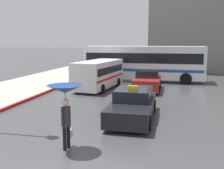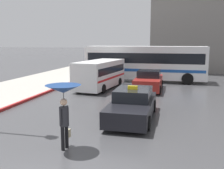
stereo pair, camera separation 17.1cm
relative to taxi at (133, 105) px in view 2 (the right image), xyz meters
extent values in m
cube|color=black|center=(0.00, -0.05, -0.13)|extent=(1.80, 4.66, 0.70)
cube|color=black|center=(0.00, 0.18, 0.48)|extent=(1.58, 2.10, 0.51)
cylinder|color=black|center=(0.85, -1.49, -0.34)|extent=(0.20, 0.60, 0.60)
cylinder|color=black|center=(-0.86, -1.49, -0.34)|extent=(0.20, 0.60, 0.60)
cylinder|color=black|center=(0.85, 1.39, -0.34)|extent=(0.20, 0.60, 0.60)
cylinder|color=black|center=(-0.86, 1.39, -0.34)|extent=(0.20, 0.60, 0.60)
cube|color=yellow|center=(0.00, -0.05, 0.82)|extent=(0.44, 0.16, 0.16)
cube|color=maroon|center=(0.01, 7.33, -0.08)|extent=(1.80, 4.18, 0.79)
cube|color=black|center=(0.01, 7.54, 0.56)|extent=(1.58, 1.88, 0.49)
cylinder|color=black|center=(0.87, 6.04, -0.34)|extent=(0.20, 0.60, 0.60)
cylinder|color=black|center=(-0.84, 6.04, -0.34)|extent=(0.20, 0.60, 0.60)
cylinder|color=black|center=(0.87, 8.63, -0.34)|extent=(0.20, 0.60, 0.60)
cylinder|color=black|center=(-0.84, 8.63, -0.34)|extent=(0.20, 0.60, 0.60)
cube|color=white|center=(-3.66, 7.29, 0.49)|extent=(2.73, 5.81, 1.94)
cube|color=black|center=(-3.66, 7.29, 0.83)|extent=(2.69, 5.37, 0.51)
cube|color=red|center=(-3.66, 7.29, 0.24)|extent=(2.72, 5.59, 0.14)
cylinder|color=black|center=(-2.94, 5.50, -0.33)|extent=(0.28, 0.65, 0.63)
cylinder|color=black|center=(-4.82, 5.75, -0.33)|extent=(0.28, 0.65, 0.63)
cylinder|color=black|center=(-2.49, 8.82, -0.33)|extent=(0.28, 0.65, 0.63)
cylinder|color=black|center=(-4.37, 9.08, -0.33)|extent=(0.28, 0.65, 0.63)
cube|color=silver|center=(-0.78, 11.96, 1.05)|extent=(10.60, 2.70, 2.86)
cube|color=black|center=(-0.78, 11.96, 1.48)|extent=(10.08, 2.71, 0.87)
cube|color=#194C9E|center=(-0.78, 11.96, 0.45)|extent=(10.29, 2.72, 0.24)
cylinder|color=black|center=(2.94, 13.09, -0.16)|extent=(0.97, 0.30, 0.96)
cylinder|color=black|center=(2.90, 10.69, -0.16)|extent=(0.97, 0.30, 0.96)
cylinder|color=black|center=(-4.18, 13.23, -0.16)|extent=(0.97, 0.30, 0.96)
cylinder|color=black|center=(-4.23, 10.83, -0.16)|extent=(0.97, 0.30, 0.96)
cylinder|color=black|center=(-1.65, -4.10, -0.24)|extent=(0.14, 0.14, 0.80)
cylinder|color=black|center=(-1.61, -3.89, -0.24)|extent=(0.14, 0.14, 0.80)
cylinder|color=#28282D|center=(-1.63, -4.00, 0.48)|extent=(0.37, 0.37, 0.63)
sphere|color=#DBAD89|center=(-1.63, -4.00, 0.96)|extent=(0.23, 0.23, 0.23)
cylinder|color=#28282D|center=(-1.67, -4.19, 0.52)|extent=(0.08, 0.08, 0.54)
cylinder|color=#28282D|center=(-1.59, -3.80, 0.52)|extent=(0.08, 0.08, 0.54)
cone|color=navy|center=(-1.63, -4.00, 1.38)|extent=(1.15, 1.15, 0.26)
cylinder|color=black|center=(-1.63, -4.00, 1.04)|extent=(0.02, 0.02, 0.69)
cube|color=#BFB28C|center=(-1.62, -3.72, -0.20)|extent=(0.13, 0.20, 0.28)
cube|color=white|center=(-0.19, 24.93, 7.86)|extent=(0.90, 0.90, 17.00)
camera|label=1|loc=(1.65, -11.69, 2.88)|focal=42.00mm
camera|label=2|loc=(1.82, -11.65, 2.88)|focal=42.00mm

